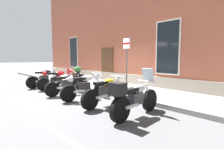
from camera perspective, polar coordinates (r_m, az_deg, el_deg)
The scene contains 12 objects.
ground_plane at distance 7.93m, azimuth -5.45°, elevation -6.19°, with size 140.00×140.00×0.00m, color #4C4C4F.
sidewalk at distance 8.75m, azimuth 1.35°, elevation -4.54°, with size 27.34×2.60×0.16m, color gray.
lane_stripe at distance 6.55m, azimuth -28.58°, elevation -9.28°, with size 27.34×0.12×0.01m, color silver.
brick_pub_facade at distance 12.58m, azimuth 17.31°, elevation 18.37°, with size 21.34×6.62×8.94m.
motorcycle_black_naked at distance 10.11m, azimuth -21.68°, elevation -1.19°, with size 0.62×2.06×1.01m.
motorcycle_red_sport at distance 9.20m, azimuth -17.27°, elevation -1.13°, with size 0.62×2.18×1.08m.
motorcycle_black_sport at distance 7.73m, azimuth -14.10°, elevation -2.50°, with size 0.62×2.09×1.00m.
motorcycle_white_sport at distance 6.76m, azimuth -8.40°, elevation -3.26°, with size 0.62×2.13×1.07m.
motorcycle_yellow_naked at distance 5.77m, azimuth -1.71°, elevation -5.65°, with size 0.62×2.14×0.97m.
motorcycle_silver_touring at distance 4.62m, azimuth 7.59°, elevation -7.72°, with size 0.62×2.02×1.31m.
parking_sign at distance 7.38m, azimuth 4.96°, elevation 6.01°, with size 0.36×0.07×2.33m.
barrel_planter at distance 10.24m, azimuth -11.52°, elevation -0.49°, with size 0.69×0.69×0.97m.
Camera 1 is at (6.18, -4.71, 1.59)m, focal length 26.97 mm.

